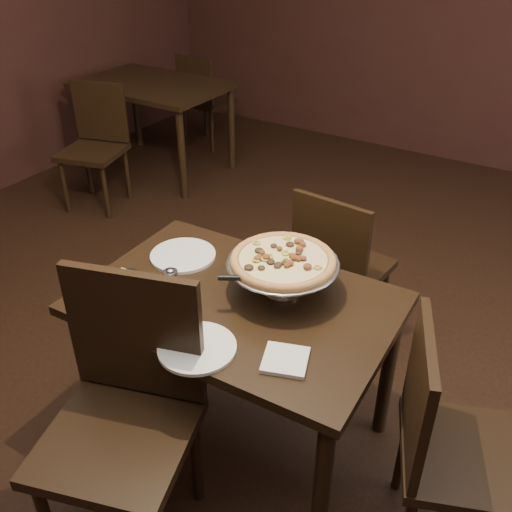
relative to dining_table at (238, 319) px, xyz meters
The scene contains 16 objects.
room 0.80m from the dining_table, 30.36° to the left, with size 6.04×7.04×2.84m.
dining_table is the anchor object (origin of this frame).
background_table 2.95m from the dining_table, 136.65° to the left, with size 1.16×0.77×0.73m.
pizza_stand 0.29m from the dining_table, 47.55° to the left, with size 0.41×0.41×0.17m.
parmesan_shaker 0.29m from the dining_table, 161.44° to the right, with size 0.06×0.06×0.10m.
pepper_flake_shaker 0.31m from the dining_table, 141.39° to the right, with size 0.07×0.07×0.12m.
packet_caddy 0.44m from the dining_table, 158.83° to the right, with size 0.09×0.09×0.07m.
napkin_stack 0.38m from the dining_table, 32.14° to the right, with size 0.14×0.14×0.02m, color silver.
plate_left 0.39m from the dining_table, 159.96° to the left, with size 0.27×0.27×0.01m, color white.
plate_near 0.32m from the dining_table, 82.33° to the right, with size 0.26×0.26×0.01m, color white.
serving_spatula 0.24m from the dining_table, 54.18° to the right, with size 0.17×0.17×0.02m.
chair_far 0.80m from the dining_table, 85.21° to the left, with size 0.43×0.43×0.84m.
chair_near 0.52m from the dining_table, 102.13° to the right, with size 0.58×0.58×0.99m.
chair_side 0.83m from the dining_table, ahead, with size 0.54×0.54×0.89m.
bg_chair_far 3.43m from the dining_table, 128.71° to the left, with size 0.39×0.39×0.82m.
bg_chair_near 2.49m from the dining_table, 147.86° to the left, with size 0.50×0.50×0.87m.
Camera 1 is at (0.90, -1.44, 1.95)m, focal length 40.00 mm.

